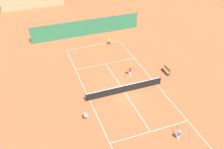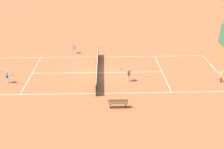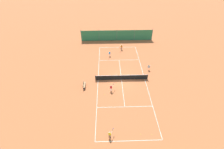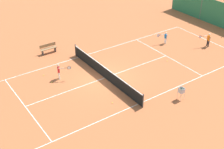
% 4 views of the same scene
% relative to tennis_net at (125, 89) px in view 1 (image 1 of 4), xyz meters
% --- Properties ---
extents(ground_plane, '(600.00, 600.00, 0.00)m').
position_rel_tennis_net_xyz_m(ground_plane, '(0.00, 0.00, -0.50)').
color(ground_plane, '#B25B33').
extents(court_line_markings, '(8.25, 23.85, 0.01)m').
position_rel_tennis_net_xyz_m(court_line_markings, '(0.00, 0.00, -0.50)').
color(court_line_markings, white).
rests_on(court_line_markings, ground).
extents(tennis_net, '(9.18, 0.08, 1.06)m').
position_rel_tennis_net_xyz_m(tennis_net, '(0.00, 0.00, 0.00)').
color(tennis_net, '#2D2D2D').
rests_on(tennis_net, ground).
extents(windscreen_fence_far, '(17.28, 0.08, 2.90)m').
position_rel_tennis_net_xyz_m(windscreen_fence_far, '(-0.00, 15.50, 0.81)').
color(windscreen_fence_far, '#2D754C').
rests_on(windscreen_fence_far, ground).
extents(player_near_baseline, '(0.67, 0.86, 1.11)m').
position_rel_tennis_net_xyz_m(player_near_baseline, '(2.27, 11.32, 0.15)').
color(player_near_baseline, black).
rests_on(player_near_baseline, ground).
extents(player_near_service, '(0.75, 0.91, 1.23)m').
position_rel_tennis_net_xyz_m(player_near_service, '(1.88, 2.87, 0.22)').
color(player_near_service, white).
rests_on(player_near_service, ground).
extents(player_far_service, '(0.50, 0.92, 1.10)m').
position_rel_tennis_net_xyz_m(player_far_service, '(1.93, -8.04, 0.15)').
color(player_far_service, white).
rests_on(player_far_service, ground).
extents(tennis_ball_by_net_right, '(0.07, 0.07, 0.07)m').
position_rel_tennis_net_xyz_m(tennis_ball_by_net_right, '(1.71, 3.62, -0.47)').
color(tennis_ball_by_net_right, '#CCE033').
rests_on(tennis_ball_by_net_right, ground).
extents(tennis_ball_service_box, '(0.07, 0.07, 0.07)m').
position_rel_tennis_net_xyz_m(tennis_ball_service_box, '(2.98, 3.73, -0.47)').
color(tennis_ball_service_box, '#CCE033').
rests_on(tennis_ball_service_box, ground).
extents(tennis_ball_alley_right, '(0.07, 0.07, 0.07)m').
position_rel_tennis_net_xyz_m(tennis_ball_alley_right, '(-0.13, -5.81, -0.47)').
color(tennis_ball_alley_right, '#CCE033').
rests_on(tennis_ball_alley_right, ground).
extents(tennis_ball_mid_court, '(0.07, 0.07, 0.07)m').
position_rel_tennis_net_xyz_m(tennis_ball_mid_court, '(-1.57, 11.07, -0.47)').
color(tennis_ball_mid_court, '#CCE033').
rests_on(tennis_ball_mid_court, ground).
extents(tennis_ball_far_corner, '(0.07, 0.07, 0.07)m').
position_rel_tennis_net_xyz_m(tennis_ball_far_corner, '(-3.01, 1.40, -0.47)').
color(tennis_ball_far_corner, '#CCE033').
rests_on(tennis_ball_far_corner, ground).
extents(tennis_ball_alley_left, '(0.07, 0.07, 0.07)m').
position_rel_tennis_net_xyz_m(tennis_ball_alley_left, '(-2.91, 11.15, -0.47)').
color(tennis_ball_alley_left, '#CCE033').
rests_on(tennis_ball_alley_left, ground).
extents(tennis_ball_near_corner, '(0.07, 0.07, 0.07)m').
position_rel_tennis_net_xyz_m(tennis_ball_near_corner, '(-0.81, -5.79, -0.47)').
color(tennis_ball_near_corner, '#CCE033').
rests_on(tennis_ball_near_corner, ground).
extents(tennis_ball_by_net_left, '(0.07, 0.07, 0.07)m').
position_rel_tennis_net_xyz_m(tennis_ball_by_net_left, '(-2.44, -0.57, -0.47)').
color(tennis_ball_by_net_left, '#CCE033').
rests_on(tennis_ball_by_net_left, ground).
extents(ball_hopper, '(0.36, 0.36, 0.89)m').
position_rel_tennis_net_xyz_m(ball_hopper, '(-5.30, -2.77, 0.15)').
color(ball_hopper, '#B7B7BC').
rests_on(ball_hopper, ground).
extents(courtside_bench, '(0.36, 1.50, 0.84)m').
position_rel_tennis_net_xyz_m(courtside_bench, '(6.34, 1.72, -0.05)').
color(courtside_bench, olive).
rests_on(courtside_bench, ground).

